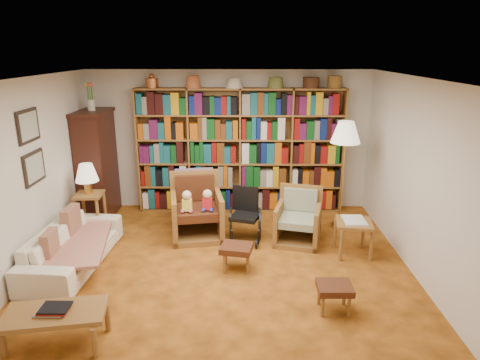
{
  "coord_description": "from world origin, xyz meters",
  "views": [
    {
      "loc": [
        0.27,
        -5.06,
        2.84
      ],
      "look_at": [
        0.22,
        0.6,
        1.1
      ],
      "focal_mm": 32.0,
      "sensor_mm": 36.0,
      "label": 1
    }
  ],
  "objects_px": {
    "side_table_papers": "(354,227)",
    "footstool_a": "(237,250)",
    "armchair_sage": "(297,221)",
    "wheelchair": "(245,216)",
    "sofa": "(73,247)",
    "coffee_table": "(55,315)",
    "side_table_lamp": "(90,205)",
    "armchair_leather": "(198,210)",
    "floor_lamp": "(345,137)",
    "footstool_b": "(335,289)"
  },
  "relations": [
    {
      "from": "wheelchair",
      "to": "footstool_a",
      "type": "xyz_separation_m",
      "value": [
        -0.12,
        -0.96,
        -0.09
      ]
    },
    {
      "from": "side_table_lamp",
      "to": "wheelchair",
      "type": "bearing_deg",
      "value": -3.81
    },
    {
      "from": "floor_lamp",
      "to": "coffee_table",
      "type": "distance_m",
      "value": 4.72
    },
    {
      "from": "footstool_a",
      "to": "floor_lamp",
      "type": "bearing_deg",
      "value": 40.85
    },
    {
      "from": "sofa",
      "to": "coffee_table",
      "type": "bearing_deg",
      "value": -161.0
    },
    {
      "from": "wheelchair",
      "to": "floor_lamp",
      "type": "bearing_deg",
      "value": 17.59
    },
    {
      "from": "footstool_a",
      "to": "footstool_b",
      "type": "xyz_separation_m",
      "value": [
        1.11,
        -0.94,
        -0.01
      ]
    },
    {
      "from": "footstool_a",
      "to": "armchair_sage",
      "type": "bearing_deg",
      "value": 45.89
    },
    {
      "from": "sofa",
      "to": "armchair_sage",
      "type": "xyz_separation_m",
      "value": [
        3.14,
        0.85,
        0.04
      ]
    },
    {
      "from": "armchair_sage",
      "to": "floor_lamp",
      "type": "distance_m",
      "value": 1.52
    },
    {
      "from": "sofa",
      "to": "footstool_a",
      "type": "distance_m",
      "value": 2.23
    },
    {
      "from": "sofa",
      "to": "coffee_table",
      "type": "height_order",
      "value": "sofa"
    },
    {
      "from": "armchair_leather",
      "to": "floor_lamp",
      "type": "distance_m",
      "value": 2.59
    },
    {
      "from": "armchair_leather",
      "to": "coffee_table",
      "type": "bearing_deg",
      "value": -112.83
    },
    {
      "from": "armchair_sage",
      "to": "footstool_a",
      "type": "distance_m",
      "value": 1.31
    },
    {
      "from": "floor_lamp",
      "to": "footstool_b",
      "type": "height_order",
      "value": "floor_lamp"
    },
    {
      "from": "footstool_a",
      "to": "coffee_table",
      "type": "relative_size",
      "value": 0.45
    },
    {
      "from": "footstool_b",
      "to": "footstool_a",
      "type": "bearing_deg",
      "value": 139.78
    },
    {
      "from": "coffee_table",
      "to": "footstool_a",
      "type": "bearing_deg",
      "value": 40.94
    },
    {
      "from": "sofa",
      "to": "side_table_lamp",
      "type": "xyz_separation_m",
      "value": [
        -0.1,
        1.03,
        0.22
      ]
    },
    {
      "from": "armchair_sage",
      "to": "side_table_papers",
      "type": "relative_size",
      "value": 1.48
    },
    {
      "from": "side_table_papers",
      "to": "footstool_b",
      "type": "bearing_deg",
      "value": -111.16
    },
    {
      "from": "side_table_lamp",
      "to": "footstool_b",
      "type": "xyz_separation_m",
      "value": [
        3.44,
        -2.06,
        -0.23
      ]
    },
    {
      "from": "sofa",
      "to": "side_table_papers",
      "type": "bearing_deg",
      "value": -81.39
    },
    {
      "from": "sofa",
      "to": "footstool_b",
      "type": "xyz_separation_m",
      "value": [
        3.34,
        -1.03,
        -0.01
      ]
    },
    {
      "from": "side_table_papers",
      "to": "footstool_a",
      "type": "height_order",
      "value": "side_table_papers"
    },
    {
      "from": "sofa",
      "to": "wheelchair",
      "type": "height_order",
      "value": "wheelchair"
    },
    {
      "from": "armchair_sage",
      "to": "floor_lamp",
      "type": "height_order",
      "value": "floor_lamp"
    },
    {
      "from": "side_table_lamp",
      "to": "armchair_leather",
      "type": "distance_m",
      "value": 1.69
    },
    {
      "from": "side_table_lamp",
      "to": "wheelchair",
      "type": "relative_size",
      "value": 0.82
    },
    {
      "from": "side_table_lamp",
      "to": "wheelchair",
      "type": "height_order",
      "value": "wheelchair"
    },
    {
      "from": "side_table_lamp",
      "to": "floor_lamp",
      "type": "height_order",
      "value": "floor_lamp"
    },
    {
      "from": "sofa",
      "to": "wheelchair",
      "type": "distance_m",
      "value": 2.5
    },
    {
      "from": "side_table_papers",
      "to": "footstool_b",
      "type": "relative_size",
      "value": 1.45
    },
    {
      "from": "footstool_a",
      "to": "coffee_table",
      "type": "bearing_deg",
      "value": -139.06
    },
    {
      "from": "wheelchair",
      "to": "footstool_a",
      "type": "distance_m",
      "value": 0.97
    },
    {
      "from": "armchair_leather",
      "to": "footstool_b",
      "type": "relative_size",
      "value": 2.58
    },
    {
      "from": "wheelchair",
      "to": "footstool_b",
      "type": "relative_size",
      "value": 2.12
    },
    {
      "from": "armchair_sage",
      "to": "side_table_papers",
      "type": "distance_m",
      "value": 0.89
    },
    {
      "from": "armchair_leather",
      "to": "footstool_a",
      "type": "xyz_separation_m",
      "value": [
        0.64,
        -1.15,
        -0.12
      ]
    },
    {
      "from": "coffee_table",
      "to": "footstool_b",
      "type": "bearing_deg",
      "value": 11.6
    },
    {
      "from": "side_table_lamp",
      "to": "footstool_b",
      "type": "bearing_deg",
      "value": -30.98
    },
    {
      "from": "wheelchair",
      "to": "armchair_sage",
      "type": "bearing_deg",
      "value": -1.15
    },
    {
      "from": "sofa",
      "to": "footstool_a",
      "type": "relative_size",
      "value": 4.04
    },
    {
      "from": "side_table_papers",
      "to": "coffee_table",
      "type": "height_order",
      "value": "side_table_papers"
    },
    {
      "from": "footstool_b",
      "to": "sofa",
      "type": "bearing_deg",
      "value": 162.82
    },
    {
      "from": "side_table_lamp",
      "to": "floor_lamp",
      "type": "distance_m",
      "value": 4.15
    },
    {
      "from": "side_table_lamp",
      "to": "side_table_papers",
      "type": "bearing_deg",
      "value": -9.54
    },
    {
      "from": "armchair_sage",
      "to": "sofa",
      "type": "bearing_deg",
      "value": -164.79
    },
    {
      "from": "sofa",
      "to": "footstool_a",
      "type": "xyz_separation_m",
      "value": [
        2.22,
        -0.09,
        0.01
      ]
    }
  ]
}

